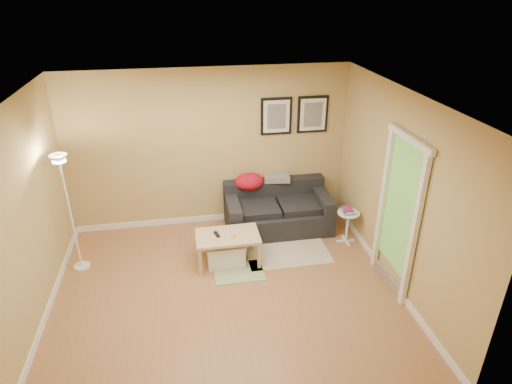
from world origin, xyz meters
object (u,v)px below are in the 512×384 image
coffee_table (228,248)px  floor_lamp (71,217)px  side_table (347,227)px  storage_bin (226,252)px  book_stack (348,210)px  sofa (278,208)px

coffee_table → floor_lamp: bearing=163.2°
side_table → floor_lamp: (-4.02, 0.02, 0.57)m
coffee_table → storage_bin: bearing=-166.2°
book_stack → coffee_table: bearing=-170.3°
side_table → storage_bin: bearing=-173.3°
floor_lamp → side_table: bearing=-0.4°
book_stack → side_table: bearing=-46.5°
storage_bin → book_stack: size_ratio=2.55×
coffee_table → storage_bin: 0.07m
floor_lamp → book_stack: bearing=-0.2°
storage_bin → book_stack: 1.99m
storage_bin → side_table: bearing=6.7°
coffee_table → book_stack: size_ratio=4.15×
storage_bin → floor_lamp: bearing=173.1°
book_stack → sofa: bearing=152.3°
side_table → book_stack: bearing=130.5°
sofa → coffee_table: bearing=-139.4°
storage_bin → book_stack: book_stack is taller
coffee_table → floor_lamp: floor_lamp is taller
side_table → coffee_table: bearing=-173.7°
side_table → book_stack: 0.30m
book_stack → floor_lamp: bearing=-177.2°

